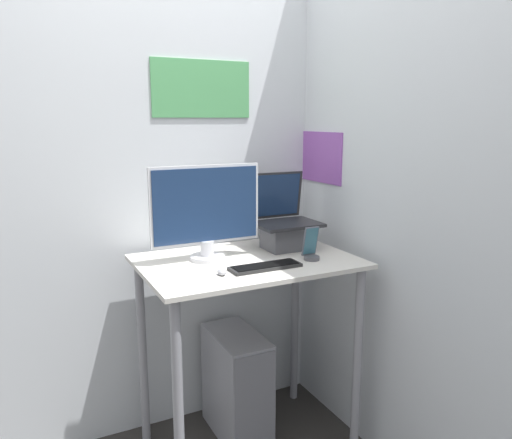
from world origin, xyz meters
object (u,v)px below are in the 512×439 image
Objects in this scene: mouse at (222,272)px; computer_tower at (236,385)px; keyboard at (265,267)px; cell_phone at (311,249)px; monitor at (206,213)px; laptop at (285,228)px.

computer_tower is at bearing 56.91° from mouse.
cell_phone is (0.25, 0.03, 0.04)m from keyboard.
monitor is at bearing -163.24° from computer_tower.
keyboard is at bearing -87.21° from computer_tower.
laptop is at bearing 30.78° from mouse.
mouse is at bearing -179.18° from keyboard.
laptop is 0.71× the size of monitor.
cell_phone reaches higher than mouse.
mouse is at bearing -96.98° from monitor.
mouse reaches higher than computer_tower.
monitor is 0.50m from cell_phone.
cell_phone is 0.28× the size of computer_tower.
monitor is at bearing -176.42° from laptop.
monitor is 0.32m from mouse.
cell_phone is at bearing 6.81° from keyboard.
keyboard is 0.20m from mouse.
keyboard is (0.17, -0.24, -0.21)m from monitor.
laptop is 0.44m from monitor.
cell_phone reaches higher than computer_tower.
monitor is 9.57× the size of mouse.
mouse is 0.35× the size of cell_phone.
keyboard is 0.25m from cell_phone.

